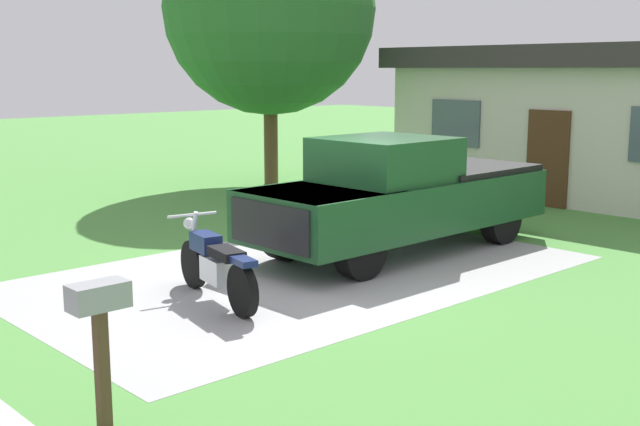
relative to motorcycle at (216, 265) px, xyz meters
The scene contains 7 objects.
ground_plane 1.89m from the motorcycle, 99.56° to the left, with size 80.00×80.00×0.00m, color #4E8E3F.
driveway_pad 1.89m from the motorcycle, 99.56° to the left, with size 5.07×8.31×0.01m, color #A2A2A2.
motorcycle is the anchor object (origin of this frame).
pickup_truck 4.03m from the motorcycle, 94.61° to the left, with size 2.05×5.64×1.90m.
mailbox 3.79m from the motorcycle, 49.87° to the right, with size 0.26×0.48×1.26m.
shade_tree 11.35m from the motorcycle, 136.75° to the left, with size 5.35×5.35×7.15m.
neighbor_house 12.18m from the motorcycle, 94.83° to the left, with size 9.60×5.60×3.50m.
Camera 1 is at (8.54, -7.61, 2.97)m, focal length 44.67 mm.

